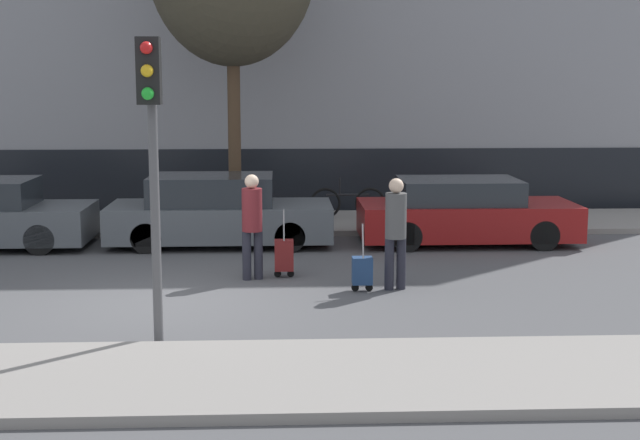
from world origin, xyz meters
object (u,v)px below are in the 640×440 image
at_px(trolley_left, 284,255).
at_px(parked_car_2, 465,213).
at_px(parked_car_1, 218,213).
at_px(trolley_right, 362,271).
at_px(parked_bicycle, 348,203).
at_px(pedestrian_left, 252,220).
at_px(traffic_light, 151,130).
at_px(pedestrian_right, 396,226).

bearing_deg(trolley_left, parked_car_2, 39.05).
xyz_separation_m(parked_car_1, trolley_left, (1.32, -3.06, -0.29)).
relative_size(trolley_right, parked_bicycle, 0.62).
bearing_deg(pedestrian_left, parked_car_2, -158.65).
bearing_deg(traffic_light, pedestrian_left, 74.00).
distance_m(trolley_left, trolley_right, 1.64).
height_order(pedestrian_right, trolley_right, pedestrian_right).
bearing_deg(pedestrian_right, trolley_left, 140.24).
distance_m(parked_car_2, pedestrian_right, 4.46).
distance_m(trolley_left, parked_bicycle, 5.85).
bearing_deg(trolley_right, parked_car_1, 121.70).
height_order(parked_car_2, trolley_left, parked_car_2).
xyz_separation_m(parked_car_1, parked_car_2, (5.04, -0.04, -0.03)).
distance_m(parked_car_2, traffic_light, 9.03).
xyz_separation_m(parked_car_2, parked_bicycle, (-2.21, 2.62, -0.14)).
bearing_deg(traffic_light, parked_car_2, 52.49).
distance_m(pedestrian_right, traffic_light, 4.83).
bearing_deg(pedestrian_left, traffic_light, 58.69).
xyz_separation_m(parked_car_2, pedestrian_right, (-1.95, -3.99, 0.40)).
bearing_deg(trolley_left, traffic_light, -112.34).
bearing_deg(parked_car_2, parked_car_1, 179.60).
relative_size(pedestrian_right, trolley_right, 1.64).
bearing_deg(trolley_right, pedestrian_right, 11.22).
bearing_deg(parked_car_2, parked_bicycle, 130.14).
bearing_deg(traffic_light, trolley_right, 45.08).
relative_size(parked_car_1, trolley_left, 3.79).
relative_size(trolley_left, traffic_light, 0.31).
relative_size(parked_car_2, trolley_left, 3.70).
bearing_deg(pedestrian_right, parked_car_1, 116.37).
xyz_separation_m(trolley_left, pedestrian_right, (1.78, -0.97, 0.65)).
bearing_deg(parked_bicycle, pedestrian_right, -87.76).
bearing_deg(trolley_left, pedestrian_right, -28.61).
distance_m(pedestrian_right, trolley_right, 0.89).
bearing_deg(parked_bicycle, parked_car_2, -49.86).
distance_m(parked_car_1, traffic_light, 7.31).
bearing_deg(pedestrian_right, parked_bicycle, 81.08).
xyz_separation_m(pedestrian_left, parked_bicycle, (2.05, 5.79, -0.53)).
xyz_separation_m(parked_car_1, trolley_right, (2.55, -4.14, -0.33)).
bearing_deg(pedestrian_right, traffic_light, -149.97).
bearing_deg(parked_car_1, pedestrian_left, -76.21).
distance_m(parked_car_1, parked_bicycle, 3.84).
relative_size(parked_car_1, trolley_right, 4.10).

